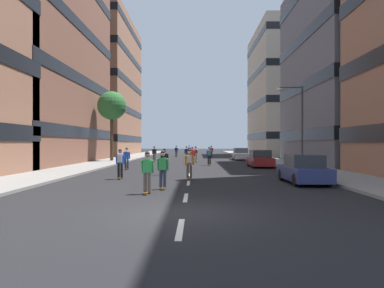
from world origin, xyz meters
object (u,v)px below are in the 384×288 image
object	(u,v)px
skater_5	(209,155)
skater_8	(163,168)
skater_3	(147,170)
skater_4	(120,162)
skater_7	(192,155)
skater_9	(189,150)
streetlamp_right	(298,118)
skater_6	(211,151)
parked_car_far	(260,159)
skater_13	(176,150)
parked_car_mid	(240,154)
skater_1	(189,162)
skater_2	(196,153)
street_tree_near	(112,106)
skater_10	(127,157)
skater_11	(187,152)
skater_0	(165,160)
parked_car_near	(303,170)
skater_12	(154,153)

from	to	relation	value
skater_5	skater_8	bearing A→B (deg)	-99.07
skater_3	skater_4	world-z (taller)	same
skater_7	skater_9	distance (m)	19.48
skater_7	skater_9	xyz separation A→B (m)	(-0.63, 19.47, 0.03)
streetlamp_right	skater_6	world-z (taller)	streetlamp_right
parked_car_far	skater_13	world-z (taller)	skater_13
skater_5	skater_8	world-z (taller)	same
parked_car_mid	skater_1	world-z (taller)	skater_1
skater_1	skater_13	xyz separation A→B (m)	(-2.57, 33.68, 0.00)
skater_3	skater_4	xyz separation A→B (m)	(-2.44, 6.07, 0.03)
skater_2	skater_4	size ratio (longest dim) A/B	1.00
street_tree_near	skater_8	world-z (taller)	street_tree_near
skater_10	skater_11	world-z (taller)	same
skater_11	skater_1	bearing A→B (deg)	-88.17
skater_2	skater_7	distance (m)	5.01
parked_car_mid	skater_10	size ratio (longest dim) A/B	2.47
parked_car_mid	skater_5	bearing A→B (deg)	-111.75
skater_6	skater_8	distance (m)	35.61
skater_0	skater_10	xyz separation A→B (m)	(-3.41, 4.54, 0.00)
streetlamp_right	skater_4	xyz separation A→B (m)	(-12.54, -7.28, -3.12)
parked_car_far	skater_2	xyz separation A→B (m)	(-5.67, 8.14, 0.32)
skater_1	skater_3	xyz separation A→B (m)	(-1.65, -5.67, -0.03)
skater_3	skater_13	xyz separation A→B (m)	(-0.92, 39.35, 0.03)
parked_car_near	street_tree_near	size ratio (longest dim) A/B	0.56
skater_3	parked_car_far	bearing A→B (deg)	65.01
street_tree_near	skater_9	world-z (taller)	street_tree_near
parked_car_near	skater_9	world-z (taller)	skater_9
parked_car_far	skater_8	world-z (taller)	skater_8
skater_6	skater_13	bearing A→B (deg)	155.05
skater_0	skater_7	distance (m)	11.01
skater_11	skater_9	bearing A→B (deg)	89.38
skater_9	parked_car_mid	bearing A→B (deg)	-53.68
skater_8	skater_11	xyz separation A→B (m)	(0.44, 26.16, 0.03)
parked_car_near	skater_6	world-z (taller)	skater_6
skater_7	skater_11	bearing A→B (deg)	95.39
parked_car_far	skater_9	size ratio (longest dim) A/B	2.47
skater_8	skater_11	distance (m)	26.16
skater_0	skater_5	bearing A→B (deg)	71.84
streetlamp_right	skater_0	xyz separation A→B (m)	(-10.15, -4.53, -3.15)
skater_7	skater_2	bearing A→B (deg)	86.09
skater_9	skater_1	bearing A→B (deg)	-89.01
street_tree_near	skater_12	distance (m)	7.25
skater_8	streetlamp_right	bearing A→B (deg)	51.03
skater_4	parked_car_mid	bearing A→B (deg)	67.12
skater_3	skater_1	bearing A→B (deg)	73.78
streetlamp_right	skater_2	size ratio (longest dim) A/B	3.65
skater_4	skater_5	xyz separation A→B (m)	(5.76, 13.06, 0.00)
parked_car_mid	skater_11	size ratio (longest dim) A/B	2.47
parked_car_near	skater_12	distance (m)	24.90
parked_car_mid	skater_5	world-z (taller)	skater_5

